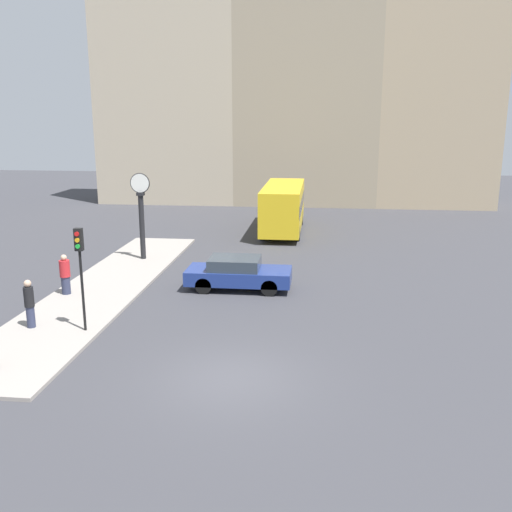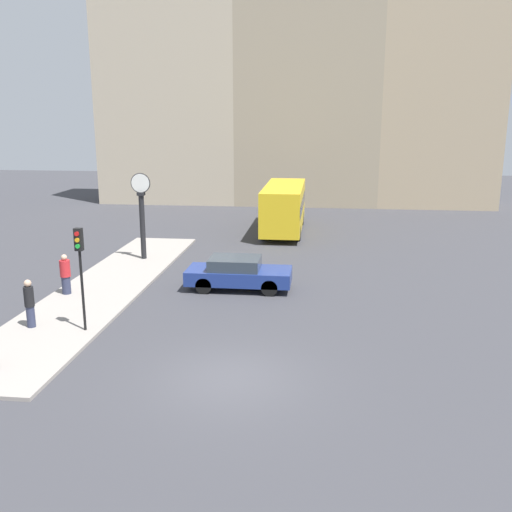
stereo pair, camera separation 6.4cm
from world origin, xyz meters
The scene contains 9 objects.
ground_plane centered at (0.00, 0.00, 0.00)m, with size 120.00×120.00×0.00m, color #38383D.
sidewalk_corner centered at (-6.78, 7.93, 0.06)m, with size 3.60×19.87×0.12m, color gray.
building_row centered at (0.52, 33.88, 9.38)m, with size 32.59×5.00×19.72m.
sedan_car centered at (-1.02, 8.57, 0.72)m, with size 4.48×1.88×1.39m.
bus_distant centered at (0.07, 21.32, 1.70)m, with size 2.39×8.42×2.99m.
traffic_light_near centered at (-5.50, 2.85, 2.68)m, with size 0.26×0.24×3.57m.
street_clock centered at (-6.58, 12.93, 2.44)m, with size 1.00×0.34×4.39m.
pedestrian_black_jacket centered at (-7.48, 2.92, 0.98)m, with size 0.34×0.34×1.71m.
pedestrian_red_top centered at (-7.93, 6.72, 0.93)m, with size 0.42×0.42×1.67m.
Camera 1 is at (2.40, -14.78, 7.27)m, focal length 40.00 mm.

